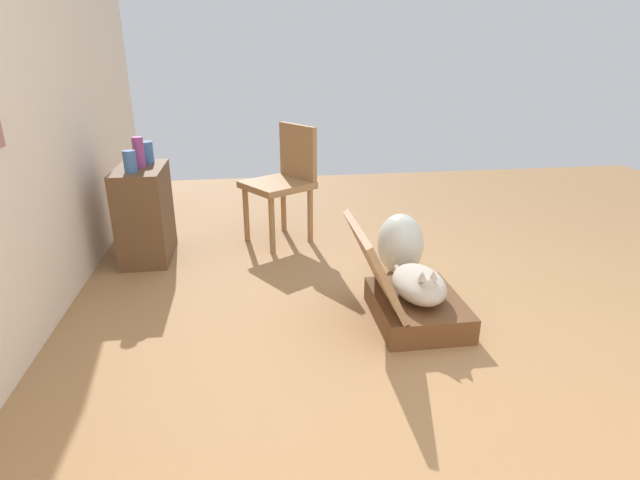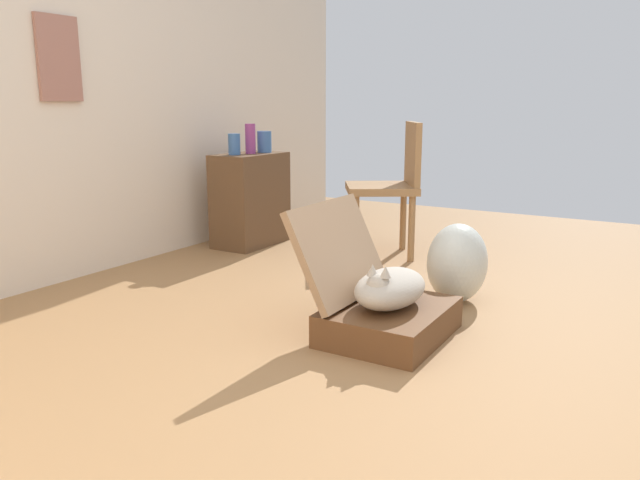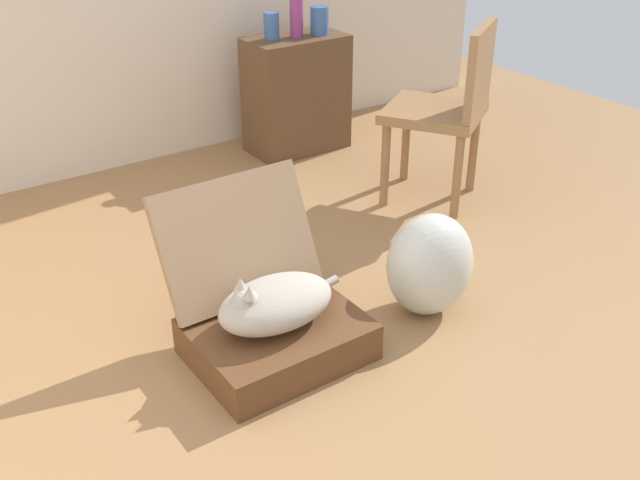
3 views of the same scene
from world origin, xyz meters
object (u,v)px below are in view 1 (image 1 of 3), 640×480
vase_short (146,152)px  vase_round (139,152)px  side_table (145,213)px  cat (419,284)px  plastic_bag_white (400,244)px  chair (284,179)px  vase_tall (130,162)px  suitcase_base (417,309)px

vase_short → vase_round: vase_round is taller
side_table → vase_round: 0.44m
side_table → vase_round: size_ratio=3.16×
cat → plastic_bag_white: size_ratio=1.24×
vase_short → chair: size_ratio=0.17×
vase_tall → chair: size_ratio=0.16×
suitcase_base → vase_tall: size_ratio=4.08×
vase_short → side_table: bearing=167.5°
suitcase_base → vase_round: size_ratio=2.83×
cat → vase_round: bearing=54.1°
vase_tall → vase_round: bearing=-13.5°
plastic_bag_white → chair: size_ratio=0.46×
cat → chair: chair is taller
cat → vase_round: size_ratio=2.43×
side_table → vase_tall: bearing=171.2°
plastic_bag_white → chair: 1.09m
suitcase_base → chair: 1.60m
cat → side_table: 2.06m
plastic_bag_white → vase_round: (0.54, 1.75, 0.57)m
cat → plastic_bag_white: 0.67m
side_table → vase_tall: vase_tall is taller
plastic_bag_white → vase_tall: 1.90m
suitcase_base → vase_round: 2.16m
side_table → vase_short: 0.44m
side_table → chair: size_ratio=0.74×
vase_round → chair: chair is taller
plastic_bag_white → chair: bearing=43.8°
cat → side_table: (1.20, 1.67, 0.11)m
vase_tall → vase_short: size_ratio=0.95×
vase_short → vase_round: 0.15m
vase_short → chair: chair is taller
cat → vase_short: size_ratio=3.32×
suitcase_base → side_table: (1.19, 1.67, 0.26)m
cat → chair: bearing=24.2°
suitcase_base → cat: size_ratio=1.16×
plastic_bag_white → cat: bearing=172.3°
plastic_bag_white → vase_short: bearing=68.4°
cat → vase_short: (1.34, 1.64, 0.52)m
suitcase_base → vase_round: vase_round is taller
suitcase_base → plastic_bag_white: plastic_bag_white is taller
vase_round → chair: (0.22, -1.02, -0.28)m
vase_round → chair: bearing=-78.0°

